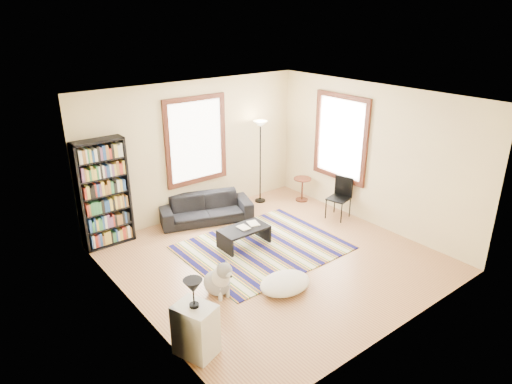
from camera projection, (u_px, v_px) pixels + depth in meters
floor at (274, 261)px, 8.04m from camera, size 5.00×5.00×0.10m
ceiling at (276, 95)px, 6.96m from camera, size 5.00×5.00×0.10m
wall_back at (194, 149)px, 9.36m from camera, size 5.00×0.10×2.80m
wall_front at (408, 242)px, 5.64m from camera, size 5.00×0.10×2.80m
wall_left at (128, 227)px, 6.03m from camera, size 0.10×5.00×2.80m
wall_right at (373, 155)px, 8.96m from camera, size 0.10×5.00×2.80m
window_back at (196, 141)px, 9.22m from camera, size 1.20×0.06×1.60m
window_right at (341, 138)px, 9.43m from camera, size 0.06×1.20×1.60m
rug at (263, 247)px, 8.37m from camera, size 2.77×2.21×0.02m
sofa at (206, 208)px, 9.36m from camera, size 2.00×1.30×0.54m
bookshelf at (104, 194)px, 8.16m from camera, size 0.90×0.30×2.00m
coffee_table at (244, 237)px, 8.39m from camera, size 1.00×0.72×0.36m
book_a at (239, 229)px, 8.26m from camera, size 0.18×0.24×0.02m
book_b at (249, 224)px, 8.44m from camera, size 0.24×0.29×0.02m
floor_cushion at (285, 283)px, 7.10m from camera, size 0.95×0.76×0.22m
floor_lamp at (260, 162)px, 10.06m from camera, size 0.37×0.37×1.86m
side_table at (302, 189)px, 10.35m from camera, size 0.47×0.47×0.54m
folding_chair at (339, 199)px, 9.43m from camera, size 0.51×0.49×0.86m
white_cabinet at (196, 330)px, 5.70m from camera, size 0.53×0.60×0.70m
table_lamp at (193, 293)px, 5.50m from camera, size 0.28×0.28×0.38m
dog at (217, 276)px, 6.93m from camera, size 0.45×0.62×0.61m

